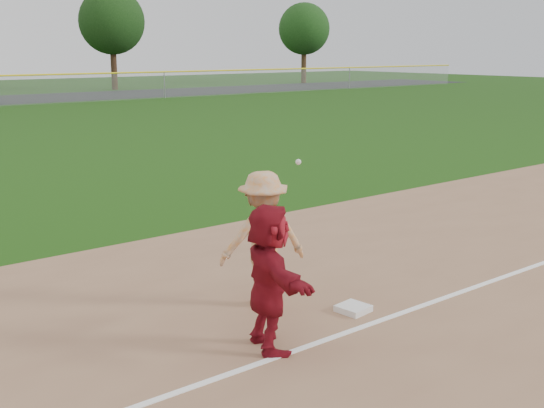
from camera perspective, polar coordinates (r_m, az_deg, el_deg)
ground at (r=10.22m, az=5.30°, el=-8.60°), size 160.00×160.00×0.00m
foul_line at (r=9.69m, az=8.62°, el=-9.76°), size 60.00×0.10×0.01m
first_base at (r=10.02m, az=6.81°, el=-8.67°), size 0.46×0.46×0.09m
base_runner at (r=8.49m, az=-0.24°, el=-6.16°), size 1.09×1.83×1.88m
first_base_play at (r=9.98m, az=-0.75°, el=-2.90°), size 1.47×1.15×2.15m
tree_3 at (r=66.19m, az=-13.27°, el=14.64°), size 6.00×6.00×9.19m
tree_4 at (r=77.04m, az=2.70°, el=14.42°), size 5.60×5.60×8.67m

